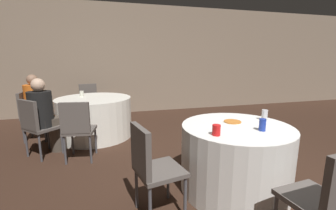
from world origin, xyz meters
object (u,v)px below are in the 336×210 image
chair_far_west (30,111)px  person_black_shirt (46,117)px  soda_can_blue (262,125)px  person_orange_shirt (40,108)px  table_near (235,158)px  soda_can_silver (265,115)px  chair_near_west (150,163)px  pizza_plate_near (232,122)px  chair_far_south (78,126)px  chair_near_south (329,195)px  chair_far_southwest (36,123)px  table_far (95,117)px  chair_far_north (89,99)px

chair_far_west → person_black_shirt: size_ratio=0.75×
soda_can_blue → person_orange_shirt: bearing=136.0°
table_near → person_orange_shirt: (-2.47, 2.31, 0.22)m
soda_can_silver → chair_near_west: bearing=-167.2°
table_near → pizza_plate_near: 0.39m
person_orange_shirt → person_black_shirt: bearing=24.6°
chair_near_west → soda_can_blue: (1.12, -0.01, 0.27)m
person_black_shirt → chair_near_west: bearing=-10.5°
chair_near_west → chair_far_south: 1.57m
chair_far_west → table_near: bearing=53.1°
chair_near_west → chair_near_south: bearing=41.9°
soda_can_blue → chair_far_west: bearing=137.6°
chair_far_southwest → pizza_plate_near: 2.71m
chair_near_west → soda_can_silver: size_ratio=7.11×
table_near → soda_can_blue: 0.50m
chair_far_southwest → person_orange_shirt: bearing=145.2°
chair_near_south → soda_can_silver: size_ratio=7.11×
pizza_plate_near → soda_can_blue: soda_can_blue is taller
table_far → soda_can_silver: size_ratio=10.96×
chair_far_south → pizza_plate_near: 2.05m
chair_near_south → person_orange_shirt: 4.18m
chair_far_south → chair_far_west: bearing=137.3°
chair_far_south → pizza_plate_near: size_ratio=4.15×
chair_far_southwest → person_orange_shirt: size_ratio=0.74×
table_near → person_orange_shirt: 3.39m
table_far → chair_near_south: size_ratio=1.54×
chair_far_south → chair_far_west: size_ratio=1.00×
table_far → chair_near_west: size_ratio=1.54×
chair_near_south → soda_can_blue: bearing=80.8°
chair_far_southwest → soda_can_silver: 3.08m
chair_far_north → soda_can_blue: size_ratio=7.11×
table_near → person_black_shirt: person_black_shirt is taller
soda_can_silver → person_orange_shirt: bearing=142.9°
table_far → pizza_plate_near: bearing=-53.4°
soda_can_blue → pizza_plate_near: bearing=111.0°
chair_far_southwest → person_black_shirt: (0.11, 0.11, 0.06)m
table_near → chair_far_southwest: 2.75m
chair_far_southwest → chair_far_west: bearing=155.2°
chair_near_west → chair_far_south: same height
chair_far_north → chair_near_west: bearing=93.3°
chair_far_north → person_orange_shirt: person_orange_shirt is taller
person_black_shirt → person_orange_shirt: 0.77m
chair_near_south → chair_far_southwest: same height
person_black_shirt → person_orange_shirt: person_orange_shirt is taller
chair_near_south → chair_far_south: (-1.82, 2.16, 0.00)m
table_near → chair_far_south: size_ratio=1.35×
chair_near_south → chair_far_west: (-2.72, 3.32, 0.00)m
person_black_shirt → soda_can_blue: (2.35, -1.80, 0.21)m
chair_far_west → table_far: bearing=90.0°
pizza_plate_near → person_black_shirt: bearing=146.5°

